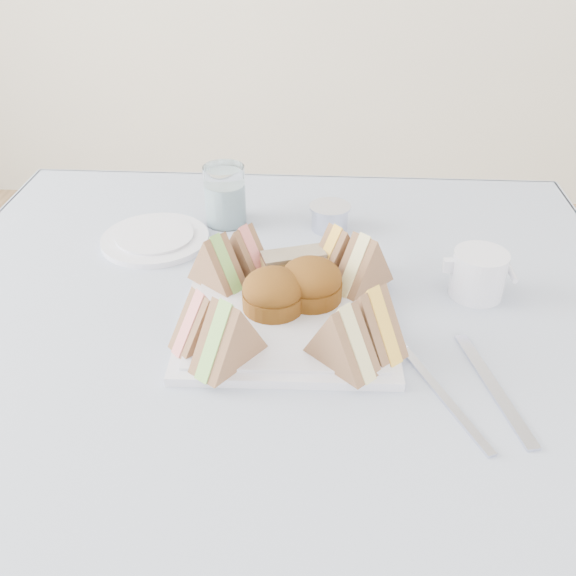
# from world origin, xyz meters

# --- Properties ---
(table) EXTENTS (0.90, 0.90, 0.74)m
(table) POSITION_xyz_m (0.00, 0.00, 0.37)
(table) COLOR brown
(table) RESTS_ON floor
(tablecloth) EXTENTS (1.02, 1.02, 0.01)m
(tablecloth) POSITION_xyz_m (0.00, 0.00, 0.74)
(tablecloth) COLOR #929FCC
(tablecloth) RESTS_ON table
(serving_plate) EXTENTS (0.29, 0.29, 0.01)m
(serving_plate) POSITION_xyz_m (0.02, 0.03, 0.75)
(serving_plate) COLOR silver
(serving_plate) RESTS_ON tablecloth
(sandwich_fl_a) EXTENTS (0.09, 0.09, 0.07)m
(sandwich_fl_a) POSITION_xyz_m (-0.08, -0.04, 0.80)
(sandwich_fl_a) COLOR #91694B
(sandwich_fl_a) RESTS_ON serving_plate
(sandwich_fl_b) EXTENTS (0.09, 0.10, 0.09)m
(sandwich_fl_b) POSITION_xyz_m (-0.04, -0.08, 0.80)
(sandwich_fl_b) COLOR #91694B
(sandwich_fl_b) RESTS_ON serving_plate
(sandwich_fr_a) EXTENTS (0.10, 0.10, 0.08)m
(sandwich_fr_a) POSITION_xyz_m (0.12, -0.04, 0.80)
(sandwich_fr_a) COLOR #91694B
(sandwich_fr_a) RESTS_ON serving_plate
(sandwich_fr_b) EXTENTS (0.10, 0.10, 0.08)m
(sandwich_fr_b) POSITION_xyz_m (0.09, -0.07, 0.80)
(sandwich_fr_b) COLOR #91694B
(sandwich_fr_b) RESTS_ON serving_plate
(sandwich_bl_a) EXTENTS (0.09, 0.09, 0.08)m
(sandwich_bl_a) POSITION_xyz_m (-0.08, 0.09, 0.80)
(sandwich_bl_a) COLOR #91694B
(sandwich_bl_a) RESTS_ON serving_plate
(sandwich_bl_b) EXTENTS (0.09, 0.08, 0.07)m
(sandwich_bl_b) POSITION_xyz_m (-0.05, 0.13, 0.79)
(sandwich_bl_b) COLOR #91694B
(sandwich_bl_b) RESTS_ON serving_plate
(sandwich_br_a) EXTENTS (0.09, 0.10, 0.08)m
(sandwich_br_a) POSITION_xyz_m (0.12, 0.10, 0.80)
(sandwich_br_a) COLOR #91694B
(sandwich_br_a) RESTS_ON serving_plate
(sandwich_br_b) EXTENTS (0.09, 0.09, 0.08)m
(sandwich_br_b) POSITION_xyz_m (0.08, 0.13, 0.80)
(sandwich_br_b) COLOR #91694B
(sandwich_br_b) RESTS_ON serving_plate
(scone_left) EXTENTS (0.09, 0.09, 0.06)m
(scone_left) POSITION_xyz_m (-0.00, 0.03, 0.79)
(scone_left) COLOR brown
(scone_left) RESTS_ON serving_plate
(scone_right) EXTENTS (0.11, 0.11, 0.06)m
(scone_right) POSITION_xyz_m (0.05, 0.06, 0.79)
(scone_right) COLOR brown
(scone_right) RESTS_ON serving_plate
(pastry_slice) EXTENTS (0.10, 0.06, 0.04)m
(pastry_slice) POSITION_xyz_m (0.02, 0.11, 0.78)
(pastry_slice) COLOR tan
(pastry_slice) RESTS_ON serving_plate
(side_plate) EXTENTS (0.22, 0.22, 0.01)m
(side_plate) POSITION_xyz_m (-0.21, 0.23, 0.75)
(side_plate) COLOR silver
(side_plate) RESTS_ON tablecloth
(water_glass) EXTENTS (0.09, 0.09, 0.10)m
(water_glass) POSITION_xyz_m (-0.10, 0.30, 0.80)
(water_glass) COLOR white
(water_glass) RESTS_ON tablecloth
(tea_strainer) EXTENTS (0.07, 0.07, 0.04)m
(tea_strainer) POSITION_xyz_m (0.07, 0.29, 0.77)
(tea_strainer) COLOR silver
(tea_strainer) RESTS_ON tablecloth
(knife) EXTENTS (0.06, 0.19, 0.00)m
(knife) POSITION_xyz_m (0.27, -0.10, 0.75)
(knife) COLOR silver
(knife) RESTS_ON tablecloth
(fork) EXTENTS (0.09, 0.18, 0.00)m
(fork) POSITION_xyz_m (0.21, -0.12, 0.75)
(fork) COLOR silver
(fork) RESTS_ON tablecloth
(creamer_jug) EXTENTS (0.08, 0.08, 0.07)m
(creamer_jug) POSITION_xyz_m (0.28, 0.10, 0.78)
(creamer_jug) COLOR silver
(creamer_jug) RESTS_ON tablecloth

